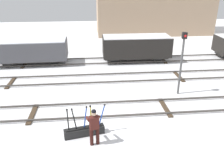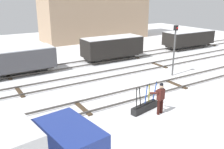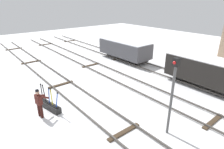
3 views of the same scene
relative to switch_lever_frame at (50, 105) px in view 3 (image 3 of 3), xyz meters
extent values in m
plane|color=white|center=(0.81, 1.95, -0.25)|extent=(60.00, 60.00, 0.00)
cube|color=#4C4742|center=(0.81, 1.23, -0.12)|extent=(44.00, 0.07, 0.10)
cube|color=#4C4742|center=(0.81, 2.67, -0.12)|extent=(44.00, 0.07, 0.10)
cube|color=#423323|center=(-16.79, 1.95, -0.21)|extent=(0.24, 1.94, 0.08)
cube|color=#423323|center=(-9.75, 1.95, -0.21)|extent=(0.24, 1.94, 0.08)
cube|color=#423323|center=(-2.71, 1.95, -0.21)|extent=(0.24, 1.94, 0.08)
cube|color=#423323|center=(4.33, 1.95, -0.21)|extent=(0.24, 1.94, 0.08)
cube|color=#4C4742|center=(0.81, 5.46, -0.12)|extent=(44.00, 0.07, 0.10)
cube|color=#4C4742|center=(0.81, 6.90, -0.12)|extent=(44.00, 0.07, 0.10)
cube|color=#423323|center=(-16.79, 6.18, -0.21)|extent=(0.24, 1.94, 0.08)
cube|color=#423323|center=(-5.06, 6.18, -0.21)|extent=(0.24, 1.94, 0.08)
cube|color=#423323|center=(6.68, 6.18, -0.21)|extent=(0.24, 1.94, 0.08)
cube|color=#4C4742|center=(0.81, 9.29, -0.12)|extent=(44.00, 0.07, 0.10)
cube|color=#4C4742|center=(0.81, 10.73, -0.12)|extent=(44.00, 0.07, 0.10)
cube|color=#423323|center=(-16.79, 10.01, -0.21)|extent=(0.24, 1.94, 0.08)
cube|color=#423323|center=(-5.06, 10.01, -0.21)|extent=(0.24, 1.94, 0.08)
cube|color=black|center=(0.00, 0.00, -0.07)|extent=(1.84, 0.71, 0.36)
cube|color=black|center=(0.00, 0.00, 0.14)|extent=(1.63, 0.52, 0.06)
cylinder|color=black|center=(-0.67, -0.14, 0.63)|extent=(0.08, 0.07, 1.05)
sphere|color=black|center=(-0.68, -0.14, 1.16)|extent=(0.09, 0.09, 0.09)
cylinder|color=black|center=(-0.41, -0.08, 0.63)|extent=(0.21, 0.10, 1.05)
sphere|color=black|center=(-0.48, -0.10, 1.15)|extent=(0.09, 0.09, 0.09)
cylinder|color=#1E47B7|center=(0.07, 0.01, 0.63)|extent=(0.21, 0.10, 1.05)
sphere|color=black|center=(0.14, 0.03, 1.15)|extent=(0.09, 0.09, 0.09)
cylinder|color=yellow|center=(0.32, 0.06, 0.63)|extent=(0.09, 0.07, 1.05)
sphere|color=black|center=(0.30, 0.06, 1.16)|extent=(0.09, 0.09, 0.09)
cylinder|color=#1E47B7|center=(0.80, 0.16, 0.61)|extent=(0.34, 0.12, 1.03)
sphere|color=black|center=(0.94, 0.19, 1.12)|extent=(0.09, 0.09, 0.09)
cylinder|color=#351511|center=(0.32, -0.71, 0.14)|extent=(0.15, 0.15, 0.79)
cylinder|color=#351511|center=(0.57, -0.66, 0.14)|extent=(0.15, 0.15, 0.79)
cube|color=#4C1E19|center=(0.44, -0.69, 0.82)|extent=(0.42, 0.31, 0.56)
sphere|color=tan|center=(0.44, -0.69, 1.25)|extent=(0.22, 0.22, 0.22)
sphere|color=black|center=(0.44, -0.69, 1.34)|extent=(0.19, 0.19, 0.19)
cylinder|color=#4C1E19|center=(0.19, -0.48, 0.88)|extent=(0.21, 0.55, 0.26)
cylinder|color=#4C1E19|center=(0.60, -0.42, 0.93)|extent=(0.21, 0.53, 0.36)
cylinder|color=#4C4C4C|center=(5.65, 3.58, 1.46)|extent=(0.12, 0.12, 3.43)
cube|color=black|center=(5.65, 3.58, 3.35)|extent=(0.24, 0.24, 0.36)
sphere|color=red|center=(5.65, 3.45, 3.35)|extent=(0.14, 0.14, 0.14)
cube|color=#2D2B28|center=(-4.41, 10.01, 0.15)|extent=(5.48, 1.48, 0.20)
cube|color=#4C4C51|center=(-4.41, 10.01, 0.99)|extent=(5.79, 2.39, 1.49)
cube|color=silver|center=(-4.41, 10.01, 1.77)|extent=(5.67, 2.29, 0.06)
cylinder|color=black|center=(-6.26, 9.35, 0.10)|extent=(0.70, 0.12, 0.70)
cylinder|color=black|center=(-6.29, 10.59, 0.10)|extent=(0.70, 0.12, 0.70)
cylinder|color=black|center=(-2.53, 9.43, 0.10)|extent=(0.70, 0.12, 0.70)
cylinder|color=black|center=(-2.56, 10.67, 0.10)|extent=(0.70, 0.12, 0.70)
cube|color=#2D2B28|center=(4.27, 10.01, 0.15)|extent=(5.37, 1.34, 0.20)
cube|color=black|center=(4.27, 10.01, 1.06)|extent=(5.67, 2.20, 1.62)
cube|color=white|center=(4.27, 10.01, 1.89)|extent=(5.55, 2.12, 0.06)
cylinder|color=black|center=(2.43, 9.44, 0.10)|extent=(0.70, 0.11, 0.70)
cylinder|color=black|center=(2.44, 10.62, 0.10)|extent=(0.70, 0.11, 0.70)
camera|label=1|loc=(0.40, -8.69, 6.16)|focal=37.06mm
camera|label=2|loc=(-7.75, -9.10, 5.58)|focal=39.35mm
camera|label=3|loc=(9.71, -3.18, 5.79)|focal=30.09mm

